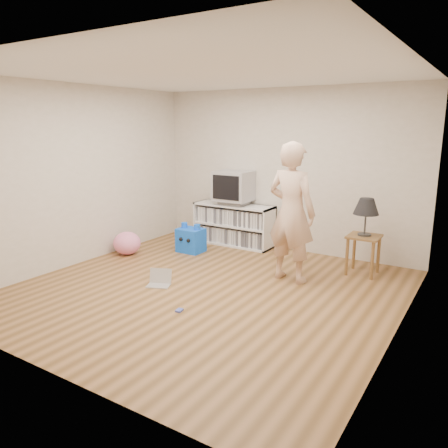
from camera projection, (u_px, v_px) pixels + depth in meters
ground at (207, 290)px, 5.49m from camera, size 4.50×4.50×0.00m
walls at (206, 187)px, 5.20m from camera, size 4.52×4.52×2.60m
ceiling at (205, 73)px, 4.91m from camera, size 4.50×4.50×0.01m
media_unit at (234, 224)px, 7.52m from camera, size 1.40×0.45×0.70m
dvd_deck at (234, 202)px, 7.42m from camera, size 0.45×0.35×0.07m
crt_tv at (234, 186)px, 7.35m from camera, size 0.60×0.53×0.50m
side_table at (364, 245)px, 5.99m from camera, size 0.42×0.42×0.55m
table_lamp at (366, 207)px, 5.87m from camera, size 0.34×0.34×0.52m
person at (291, 213)px, 5.65m from camera, size 0.72×0.52×1.83m
laptop at (160, 281)px, 5.65m from camera, size 0.36×0.33×0.20m
playing_cards at (179, 310)px, 4.86m from camera, size 0.08×0.10×0.02m
plush_blue at (191, 240)px, 7.09m from camera, size 0.41×0.36×0.47m
plush_pink at (127, 243)px, 6.95m from camera, size 0.47×0.47×0.36m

